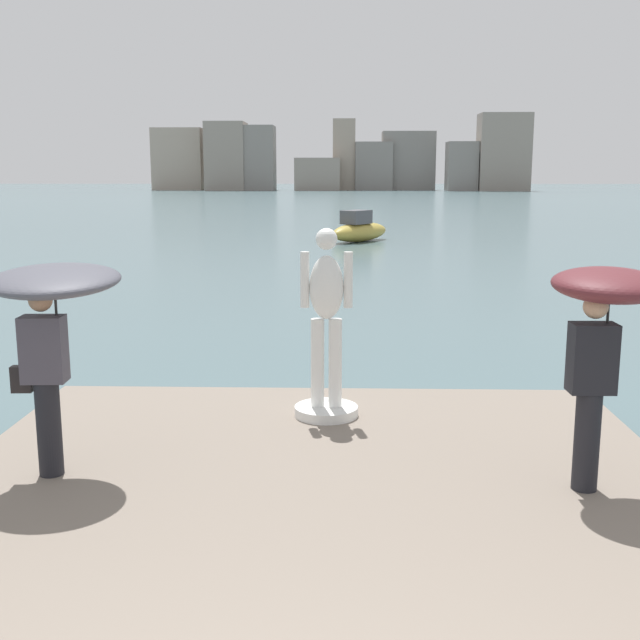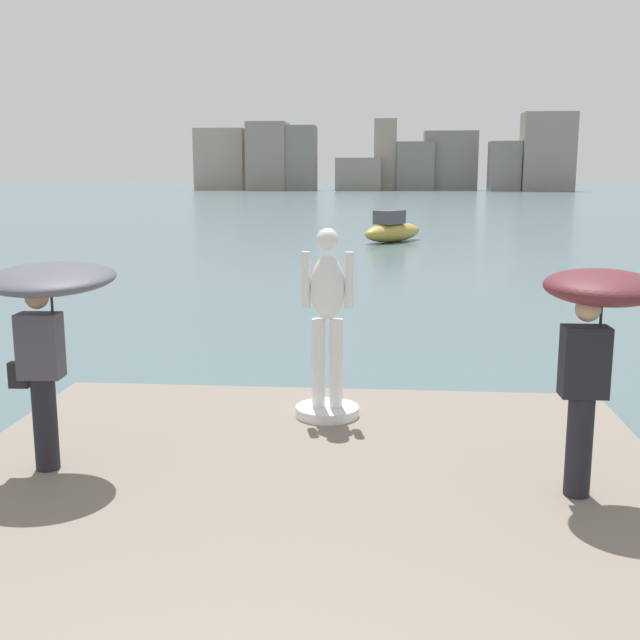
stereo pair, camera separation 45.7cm
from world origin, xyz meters
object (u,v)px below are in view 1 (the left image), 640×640
(statue_white_figure, at_px, (326,337))
(onlooker_right, at_px, (604,316))
(boat_far, at_px, (359,230))
(onlooker_left, at_px, (52,308))

(statue_white_figure, relative_size, onlooker_right, 1.09)
(boat_far, bearing_deg, statue_white_figure, -91.90)
(onlooker_left, bearing_deg, boat_far, 83.55)
(onlooker_left, height_order, onlooker_right, onlooker_right)
(statue_white_figure, bearing_deg, onlooker_right, -39.84)
(statue_white_figure, distance_m, onlooker_left, 3.07)
(onlooker_right, height_order, boat_far, onlooker_right)
(onlooker_left, relative_size, boat_far, 0.49)
(statue_white_figure, distance_m, boat_far, 27.61)
(statue_white_figure, distance_m, onlooker_right, 3.17)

